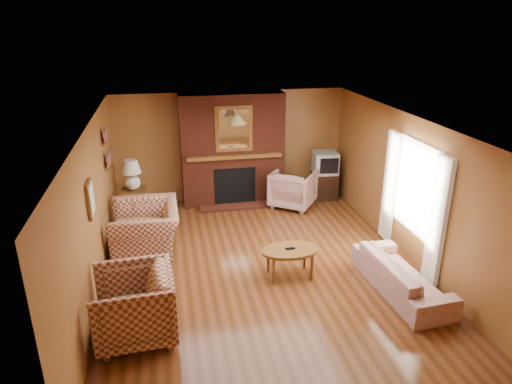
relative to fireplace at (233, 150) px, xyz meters
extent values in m
plane|color=#47250F|center=(0.00, -2.98, -1.18)|extent=(6.50, 6.50, 0.00)
plane|color=silver|center=(0.00, -2.98, 1.22)|extent=(6.50, 6.50, 0.00)
plane|color=olive|center=(0.00, 0.27, 0.02)|extent=(6.50, 0.00, 6.50)
plane|color=olive|center=(0.00, -6.23, 0.02)|extent=(6.50, 0.00, 6.50)
plane|color=olive|center=(-2.50, -2.98, 0.02)|extent=(0.00, 6.50, 6.50)
plane|color=olive|center=(2.50, -2.98, 0.02)|extent=(0.00, 6.50, 6.50)
cube|color=#592113|center=(0.00, 0.02, 0.02)|extent=(2.20, 0.50, 2.40)
cube|color=black|center=(0.00, -0.21, -0.73)|extent=(0.90, 0.06, 0.80)
cube|color=#592113|center=(0.00, -0.38, -1.15)|extent=(1.60, 0.35, 0.06)
cube|color=brown|center=(0.00, -0.25, -0.06)|extent=(2.00, 0.18, 0.08)
cube|color=brown|center=(0.00, -0.22, 0.52)|extent=(0.78, 0.05, 0.95)
cube|color=white|center=(0.00, -0.25, 0.52)|extent=(0.62, 0.02, 0.80)
cube|color=beige|center=(2.44, -3.93, -0.13)|extent=(0.08, 0.35, 2.00)
cube|color=beige|center=(2.44, -2.43, -0.13)|extent=(0.08, 0.35, 2.00)
cube|color=white|center=(2.48, -3.18, 0.12)|extent=(0.03, 1.10, 1.50)
cube|color=brown|center=(-2.47, -1.08, 0.17)|extent=(0.06, 0.55, 0.04)
cube|color=brown|center=(-2.47, -1.08, 0.62)|extent=(0.06, 0.55, 0.04)
cube|color=brown|center=(-2.47, -3.28, 0.37)|extent=(0.04, 0.40, 0.50)
cube|color=beige|center=(-2.44, -3.28, 0.37)|extent=(0.01, 0.32, 0.42)
cylinder|color=black|center=(0.00, -0.68, 1.04)|extent=(0.01, 0.01, 0.35)
cone|color=tan|center=(0.00, -0.68, 0.82)|extent=(0.36, 0.36, 0.18)
imported|color=maroon|center=(-1.85, -2.00, -0.76)|extent=(1.14, 1.30, 0.84)
imported|color=maroon|center=(-1.95, -4.30, -0.72)|extent=(1.06, 1.03, 0.92)
imported|color=beige|center=(1.90, -4.05, -0.91)|extent=(0.83, 1.88, 0.54)
imported|color=beige|center=(1.22, -0.53, -0.78)|extent=(1.21, 1.22, 0.80)
ellipsoid|color=brown|center=(0.38, -3.31, -0.72)|extent=(0.91, 0.57, 0.05)
cube|color=black|center=(0.38, -3.31, -0.69)|extent=(0.15, 0.05, 0.02)
cylinder|color=brown|center=(0.68, -3.13, -0.96)|extent=(0.05, 0.05, 0.44)
cylinder|color=brown|center=(0.07, -3.13, -0.96)|extent=(0.05, 0.05, 0.44)
cylinder|color=brown|center=(0.68, -3.49, -0.96)|extent=(0.05, 0.05, 0.44)
cylinder|color=brown|center=(0.07, -3.49, -0.96)|extent=(0.05, 0.05, 0.44)
cube|color=brown|center=(-2.10, -0.53, -0.87)|extent=(0.48, 0.48, 0.63)
sphere|color=silver|center=(-2.10, -0.53, -0.40)|extent=(0.30, 0.30, 0.30)
cylinder|color=black|center=(-2.10, -0.53, -0.23)|extent=(0.03, 0.03, 0.09)
cone|color=silver|center=(-2.10, -0.53, -0.06)|extent=(0.37, 0.37, 0.26)
cube|color=black|center=(2.05, -0.18, -0.89)|extent=(0.59, 0.55, 0.59)
cube|color=#9A9CA1|center=(2.05, -0.18, -0.35)|extent=(0.58, 0.56, 0.48)
cube|color=black|center=(2.05, -0.45, -0.35)|extent=(0.40, 0.07, 0.34)
camera|label=1|loc=(-1.42, -9.37, 2.69)|focal=32.00mm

